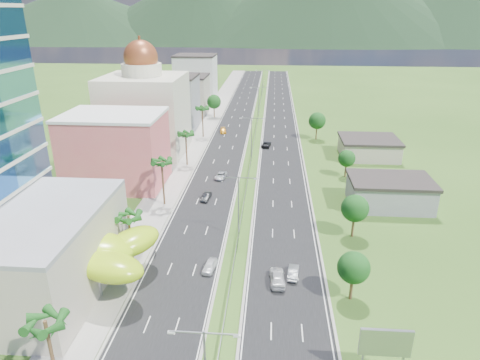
# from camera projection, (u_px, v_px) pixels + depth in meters

# --- Properties ---
(ground) EXTENTS (500.00, 500.00, 0.00)m
(ground) POSITION_uv_depth(u_px,v_px,m) (233.00, 272.00, 62.14)
(ground) COLOR #2D5119
(ground) RESTS_ON ground
(road_left) EXTENTS (11.00, 260.00, 0.04)m
(road_left) POSITION_uv_depth(u_px,v_px,m) (236.00, 121.00, 146.03)
(road_left) COLOR black
(road_left) RESTS_ON ground
(road_right) EXTENTS (11.00, 260.00, 0.04)m
(road_right) POSITION_uv_depth(u_px,v_px,m) (280.00, 122.00, 144.94)
(road_right) COLOR black
(road_right) RESTS_ON ground
(sidewalk_left) EXTENTS (7.00, 260.00, 0.12)m
(sidewalk_left) POSITION_uv_depth(u_px,v_px,m) (208.00, 121.00, 146.70)
(sidewalk_left) COLOR gray
(sidewalk_left) RESTS_ON ground
(median_guardrail) EXTENTS (0.10, 216.06, 0.76)m
(median_guardrail) POSITION_uv_depth(u_px,v_px,m) (255.00, 134.00, 128.58)
(median_guardrail) COLOR gray
(median_guardrail) RESTS_ON ground
(streetlight_median_b) EXTENTS (6.04, 0.25, 11.00)m
(streetlight_median_b) POSITION_uv_depth(u_px,v_px,m) (238.00, 201.00, 68.91)
(streetlight_median_b) COLOR gray
(streetlight_median_b) RESTS_ON ground
(streetlight_median_c) EXTENTS (6.04, 0.25, 11.00)m
(streetlight_median_c) POSITION_uv_depth(u_px,v_px,m) (252.00, 134.00, 105.95)
(streetlight_median_c) COLOR gray
(streetlight_median_c) RESTS_ON ground
(streetlight_median_d) EXTENTS (6.04, 0.25, 11.00)m
(streetlight_median_d) POSITION_uv_depth(u_px,v_px,m) (258.00, 99.00, 147.62)
(streetlight_median_d) COLOR gray
(streetlight_median_d) RESTS_ON ground
(streetlight_median_e) EXTENTS (6.04, 0.25, 11.00)m
(streetlight_median_e) POSITION_uv_depth(u_px,v_px,m) (262.00, 79.00, 189.30)
(streetlight_median_e) COLOR gray
(streetlight_median_e) RESTS_ON ground
(lime_canopy) EXTENTS (18.00, 15.00, 7.40)m
(lime_canopy) POSITION_uv_depth(u_px,v_px,m) (84.00, 251.00, 58.03)
(lime_canopy) COLOR #99C413
(lime_canopy) RESTS_ON ground
(pink_shophouse) EXTENTS (20.00, 15.00, 15.00)m
(pink_shophouse) POSITION_uv_depth(u_px,v_px,m) (116.00, 151.00, 91.02)
(pink_shophouse) COLOR #D6585F
(pink_shophouse) RESTS_ON ground
(domed_building) EXTENTS (20.00, 20.00, 28.70)m
(domed_building) POSITION_uv_depth(u_px,v_px,m) (145.00, 110.00, 110.89)
(domed_building) COLOR beige
(domed_building) RESTS_ON ground
(midrise_grey) EXTENTS (16.00, 15.00, 16.00)m
(midrise_grey) POSITION_uv_depth(u_px,v_px,m) (171.00, 103.00, 135.22)
(midrise_grey) COLOR gray
(midrise_grey) RESTS_ON ground
(midrise_beige) EXTENTS (16.00, 15.00, 13.00)m
(midrise_beige) POSITION_uv_depth(u_px,v_px,m) (185.00, 95.00, 156.15)
(midrise_beige) COLOR #ABA58D
(midrise_beige) RESTS_ON ground
(midrise_white) EXTENTS (16.00, 15.00, 18.00)m
(midrise_white) POSITION_uv_depth(u_px,v_px,m) (196.00, 79.00, 176.52)
(midrise_white) COLOR silver
(midrise_white) RESTS_ON ground
(billboard) EXTENTS (5.20, 0.35, 6.20)m
(billboard) POSITION_uv_depth(u_px,v_px,m) (385.00, 344.00, 42.61)
(billboard) COLOR gray
(billboard) RESTS_ON ground
(shed_near) EXTENTS (15.00, 10.00, 5.00)m
(shed_near) POSITION_uv_depth(u_px,v_px,m) (389.00, 194.00, 82.35)
(shed_near) COLOR gray
(shed_near) RESTS_ON ground
(shed_far) EXTENTS (14.00, 12.00, 4.40)m
(shed_far) POSITION_uv_depth(u_px,v_px,m) (368.00, 148.00, 110.10)
(shed_far) COLOR #ABA58D
(shed_far) RESTS_ON ground
(palm_tree_a) EXTENTS (3.60, 3.60, 9.10)m
(palm_tree_a) POSITION_uv_depth(u_px,v_px,m) (46.00, 325.00, 39.92)
(palm_tree_a) COLOR #47301C
(palm_tree_a) RESTS_ON ground
(palm_tree_b) EXTENTS (3.60, 3.60, 8.10)m
(palm_tree_b) POSITION_uv_depth(u_px,v_px,m) (129.00, 218.00, 62.50)
(palm_tree_b) COLOR #47301C
(palm_tree_b) RESTS_ON ground
(palm_tree_c) EXTENTS (3.60, 3.60, 9.60)m
(palm_tree_c) POSITION_uv_depth(u_px,v_px,m) (162.00, 164.00, 80.49)
(palm_tree_c) COLOR #47301C
(palm_tree_c) RESTS_ON ground
(palm_tree_d) EXTENTS (3.60, 3.60, 8.60)m
(palm_tree_d) POSITION_uv_depth(u_px,v_px,m) (186.00, 135.00, 102.14)
(palm_tree_d) COLOR #47301C
(palm_tree_d) RESTS_ON ground
(palm_tree_e) EXTENTS (3.60, 3.60, 9.40)m
(palm_tree_e) POSITION_uv_depth(u_px,v_px,m) (202.00, 110.00, 125.01)
(palm_tree_e) COLOR #47301C
(palm_tree_e) RESTS_ON ground
(leafy_tree_lfar) EXTENTS (4.90, 4.90, 8.05)m
(leafy_tree_lfar) POSITION_uv_depth(u_px,v_px,m) (214.00, 102.00, 149.17)
(leafy_tree_lfar) COLOR #47301C
(leafy_tree_lfar) RESTS_ON ground
(leafy_tree_ra) EXTENTS (4.20, 4.20, 6.90)m
(leafy_tree_ra) POSITION_uv_depth(u_px,v_px,m) (354.00, 268.00, 54.59)
(leafy_tree_ra) COLOR #47301C
(leafy_tree_ra) RESTS_ON ground
(leafy_tree_rb) EXTENTS (4.55, 4.55, 7.47)m
(leafy_tree_rb) POSITION_uv_depth(u_px,v_px,m) (355.00, 208.00, 69.97)
(leafy_tree_rb) COLOR #47301C
(leafy_tree_rb) RESTS_ON ground
(leafy_tree_rc) EXTENTS (3.85, 3.85, 6.33)m
(leafy_tree_rc) POSITION_uv_depth(u_px,v_px,m) (347.00, 158.00, 95.98)
(leafy_tree_rc) COLOR #47301C
(leafy_tree_rc) RESTS_ON ground
(leafy_tree_rd) EXTENTS (4.90, 4.90, 8.05)m
(leafy_tree_rd) POSITION_uv_depth(u_px,v_px,m) (317.00, 121.00, 123.61)
(leafy_tree_rd) COLOR #47301C
(leafy_tree_rd) RESTS_ON ground
(mountain_ridge) EXTENTS (860.00, 140.00, 90.00)m
(mountain_ridge) POSITION_uv_depth(u_px,v_px,m) (324.00, 44.00, 474.56)
(mountain_ridge) COLOR black
(mountain_ridge) RESTS_ON ground
(car_white_near_left) EXTENTS (2.12, 4.08, 1.33)m
(car_white_near_left) POSITION_uv_depth(u_px,v_px,m) (210.00, 266.00, 62.31)
(car_white_near_left) COLOR white
(car_white_near_left) RESTS_ON road_left
(car_dark_left) EXTENTS (1.78, 4.10, 1.31)m
(car_dark_left) POSITION_uv_depth(u_px,v_px,m) (206.00, 197.00, 85.42)
(car_dark_left) COLOR black
(car_dark_left) RESTS_ON road_left
(car_silver_mid_left) EXTENTS (2.70, 4.81, 1.27)m
(car_silver_mid_left) POSITION_uv_depth(u_px,v_px,m) (221.00, 176.00, 96.29)
(car_silver_mid_left) COLOR #B2B5BA
(car_silver_mid_left) RESTS_ON road_left
(car_yellow_far_left) EXTENTS (2.47, 4.67, 1.29)m
(car_yellow_far_left) POSITION_uv_depth(u_px,v_px,m) (223.00, 131.00, 132.25)
(car_yellow_far_left) COLOR orange
(car_yellow_far_left) RESTS_ON road_left
(car_white_near_right) EXTENTS (2.36, 5.18, 1.72)m
(car_white_near_right) POSITION_uv_depth(u_px,v_px,m) (277.00, 277.00, 59.33)
(car_white_near_right) COLOR silver
(car_white_near_right) RESTS_ON road_right
(car_silver_right) EXTENTS (1.89, 4.23, 1.35)m
(car_silver_right) POSITION_uv_depth(u_px,v_px,m) (293.00, 272.00, 60.82)
(car_silver_right) COLOR #97999E
(car_silver_right) RESTS_ON road_right
(car_dark_far_right) EXTENTS (2.87, 5.14, 1.36)m
(car_dark_far_right) POSITION_uv_depth(u_px,v_px,m) (266.00, 144.00, 118.65)
(car_dark_far_right) COLOR black
(car_dark_far_right) RESTS_ON road_right
(motorcycle) EXTENTS (0.70, 1.90, 1.19)m
(motorcycle) POSITION_uv_depth(u_px,v_px,m) (155.00, 254.00, 65.51)
(motorcycle) COLOR black
(motorcycle) RESTS_ON road_left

